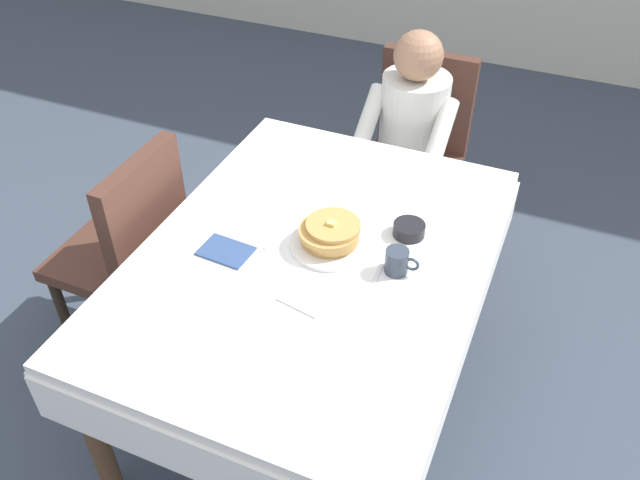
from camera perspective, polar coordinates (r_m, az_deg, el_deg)
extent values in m
plane|color=#3D4756|center=(2.75, -0.59, -12.88)|extent=(14.00, 14.00, 0.00)
cube|color=white|center=(2.22, -0.71, -1.55)|extent=(1.10, 1.50, 0.04)
cube|color=white|center=(1.88, -10.47, -18.32)|extent=(1.10, 0.01, 0.18)
cube|color=white|center=(2.85, 5.45, 6.08)|extent=(1.10, 0.01, 0.18)
cube|color=white|center=(2.51, -12.38, -0.10)|extent=(0.01, 1.50, 0.18)
cube|color=white|center=(2.19, 12.87, -7.45)|extent=(0.01, 1.50, 0.18)
cylinder|color=brown|center=(2.33, -18.81, -15.48)|extent=(0.07, 0.07, 0.70)
cylinder|color=brown|center=(3.08, -3.67, 3.16)|extent=(0.07, 0.07, 0.70)
cylinder|color=brown|center=(2.86, 13.49, -1.34)|extent=(0.07, 0.07, 0.70)
cube|color=#4C2D23|center=(3.20, 7.67, 6.04)|extent=(0.44, 0.44, 0.05)
cube|color=#4C2D23|center=(3.23, 9.15, 11.75)|extent=(0.44, 0.06, 0.48)
cylinder|color=#2D2319|center=(3.16, 9.47, 0.22)|extent=(0.04, 0.04, 0.40)
cylinder|color=#2D2319|center=(3.23, 3.34, 1.82)|extent=(0.04, 0.04, 0.40)
cylinder|color=#2D2319|center=(3.44, 11.10, 3.74)|extent=(0.04, 0.04, 0.40)
cylinder|color=#2D2319|center=(3.51, 5.42, 5.16)|extent=(0.04, 0.04, 0.40)
cylinder|color=silver|center=(3.05, 7.98, 9.83)|extent=(0.30, 0.30, 0.46)
sphere|color=#A37556|center=(2.88, 8.47, 15.43)|extent=(0.21, 0.21, 0.21)
cylinder|color=silver|center=(2.86, 10.37, 9.06)|extent=(0.08, 0.29, 0.23)
cylinder|color=silver|center=(2.93, 4.26, 10.44)|extent=(0.08, 0.29, 0.23)
cylinder|color=#383D51|center=(3.14, 7.68, 0.81)|extent=(0.10, 0.10, 0.45)
cylinder|color=#383D51|center=(3.17, 4.92, 1.53)|extent=(0.10, 0.10, 0.45)
cube|color=#4C2D23|center=(2.79, -17.24, -1.38)|extent=(0.44, 0.44, 0.05)
cube|color=#4C2D23|center=(2.52, -14.79, 1.95)|extent=(0.06, 0.44, 0.48)
cylinder|color=#2D2319|center=(2.95, -21.23, -5.85)|extent=(0.04, 0.04, 0.40)
cylinder|color=#2D2319|center=(3.13, -17.13, -1.62)|extent=(0.04, 0.04, 0.40)
cylinder|color=#2D2319|center=(2.76, -15.57, -8.16)|extent=(0.04, 0.04, 0.40)
cylinder|color=#2D2319|center=(2.95, -11.59, -3.48)|extent=(0.04, 0.04, 0.40)
cylinder|color=white|center=(2.23, 0.97, -0.28)|extent=(0.28, 0.28, 0.02)
cylinder|color=tan|center=(2.23, 0.83, 0.17)|extent=(0.20, 0.20, 0.02)
cylinder|color=tan|center=(2.20, 1.05, 0.29)|extent=(0.18, 0.18, 0.02)
cylinder|color=tan|center=(2.19, 0.78, 0.76)|extent=(0.20, 0.20, 0.02)
cylinder|color=tan|center=(2.19, 1.14, 1.24)|extent=(0.18, 0.18, 0.02)
cube|color=#F4E072|center=(2.18, 0.99, 1.48)|extent=(0.03, 0.03, 0.01)
cylinder|color=#333D4C|center=(2.12, 6.62, -1.83)|extent=(0.08, 0.08, 0.08)
torus|color=#333D4C|center=(2.11, 7.91, -2.09)|extent=(0.05, 0.01, 0.05)
cylinder|color=black|center=(2.29, 7.67, 0.91)|extent=(0.11, 0.11, 0.04)
cube|color=silver|center=(2.28, -3.64, 0.53)|extent=(0.02, 0.18, 0.00)
cube|color=silver|center=(2.17, 5.40, -1.97)|extent=(0.02, 0.20, 0.00)
cube|color=silver|center=(2.02, -2.02, -5.82)|extent=(0.15, 0.04, 0.00)
cube|color=#334C7F|center=(2.23, -8.12, -0.95)|extent=(0.18, 0.13, 0.01)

